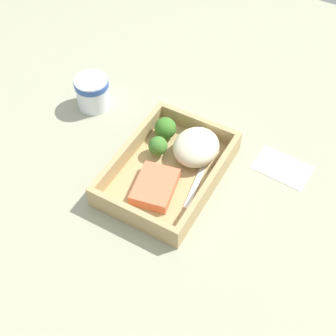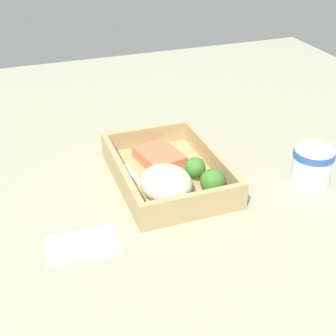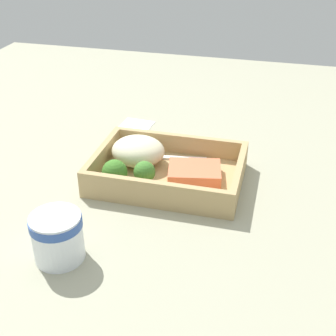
{
  "view_description": "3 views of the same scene",
  "coord_description": "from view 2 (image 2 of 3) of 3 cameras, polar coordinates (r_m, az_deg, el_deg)",
  "views": [
    {
      "loc": [
        -51.99,
        -29.26,
        75.47
      ],
      "look_at": [
        0.0,
        0.0,
        2.7
      ],
      "focal_mm": 50.0,
      "sensor_mm": 36.0,
      "label": 1
    },
    {
      "loc": [
        72.97,
        -26.37,
        49.3
      ],
      "look_at": [
        0.0,
        0.0,
        2.7
      ],
      "focal_mm": 50.0,
      "sensor_mm": 36.0,
      "label": 2
    },
    {
      "loc": [
        -19.22,
        74.07,
        47.52
      ],
      "look_at": [
        0.0,
        0.0,
        2.7
      ],
      "focal_mm": 50.0,
      "sensor_mm": 36.0,
      "label": 3
    }
  ],
  "objects": [
    {
      "name": "tray_rim",
      "position": [
        0.9,
        0.0,
        0.28
      ],
      "size": [
        27.98,
        19.8,
        4.03
      ],
      "color": "tan",
      "rests_on": "takeout_tray"
    },
    {
      "name": "ground_plane",
      "position": [
        0.92,
        0.0,
        -1.97
      ],
      "size": [
        160.0,
        160.0,
        2.0
      ],
      "primitive_type": "cube",
      "color": "#9D9C83"
    },
    {
      "name": "broccoli_floret_1",
      "position": [
        0.85,
        5.49,
        -1.66
      ],
      "size": [
        4.75,
        4.75,
        4.83
      ],
      "color": "#89A662",
      "rests_on": "takeout_tray"
    },
    {
      "name": "paper_cup",
      "position": [
        0.93,
        17.18,
        0.5
      ],
      "size": [
        7.77,
        7.77,
        7.56
      ],
      "color": "white",
      "rests_on": "ground_plane"
    },
    {
      "name": "mashed_potatoes",
      "position": [
        0.84,
        -0.24,
        -1.85
      ],
      "size": [
        10.53,
        9.32,
        5.55
      ],
      "primitive_type": "ellipsoid",
      "color": "beige",
      "rests_on": "takeout_tray"
    },
    {
      "name": "salmon_fillet",
      "position": [
        0.95,
        -0.84,
        1.38
      ],
      "size": [
        11.01,
        9.25,
        2.37
      ],
      "primitive_type": "cube",
      "rotation": [
        0.0,
        0.0,
        0.2
      ],
      "color": "#E87049",
      "rests_on": "takeout_tray"
    },
    {
      "name": "receipt_slip",
      "position": [
        0.77,
        -10.44,
        -9.15
      ],
      "size": [
        8.07,
        11.87,
        0.24
      ],
      "primitive_type": "cube",
      "rotation": [
        0.0,
        0.0,
        -0.07
      ],
      "color": "white",
      "rests_on": "ground_plane"
    },
    {
      "name": "fork",
      "position": [
        0.87,
        -3.01,
        -2.4
      ],
      "size": [
        15.86,
        4.09,
        0.44
      ],
      "color": "white",
      "rests_on": "takeout_tray"
    },
    {
      "name": "takeout_tray",
      "position": [
        0.92,
        0.0,
        -1.13
      ],
      "size": [
        27.98,
        19.8,
        1.2
      ],
      "primitive_type": "cube",
      "color": "tan",
      "rests_on": "ground_plane"
    },
    {
      "name": "broccoli_floret_2",
      "position": [
        0.89,
        3.33,
        -0.0
      ],
      "size": [
        4.02,
        4.02,
        4.62
      ],
      "color": "#83A159",
      "rests_on": "takeout_tray"
    }
  ]
}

